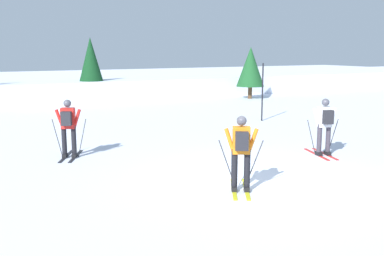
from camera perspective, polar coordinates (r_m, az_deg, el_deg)
The scene contains 8 objects.
ground_plane at distance 11.34m, azimuth 8.66°, elevation -6.39°, with size 120.00×120.00×0.00m, color silver.
far_snow_ridge at distance 31.30m, azimuth -15.96°, elevation 4.81°, with size 80.00×8.80×1.24m, color silver.
skier_red at distance 13.70m, azimuth -15.15°, elevation 0.28°, with size 1.05×1.60×1.71m.
skier_white at distance 14.05m, azimuth 16.19°, elevation 0.46°, with size 0.96×1.64×1.71m.
skier_orange at distance 10.12m, azimuth 6.13°, elevation -2.72°, with size 1.13×1.57×1.71m.
trail_marker_pole at distance 20.39m, azimuth 8.75°, elevation 4.43°, with size 0.06×0.06×2.54m, color black.
conifer_far_right at distance 28.37m, azimuth -12.48°, elevation 7.94°, with size 1.62×1.62×3.83m.
conifer_far_centre at distance 29.52m, azimuth 7.29°, elevation 7.55°, with size 1.76×1.76×3.27m.
Camera 1 is at (-6.57, -8.70, 3.14)m, focal length 42.88 mm.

